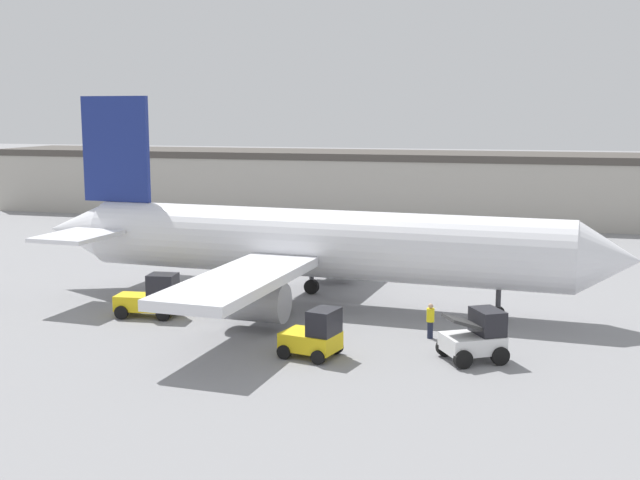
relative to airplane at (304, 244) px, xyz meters
name	(u,v)px	position (x,y,z in m)	size (l,w,h in m)	color
ground_plane	(320,305)	(0.94, -0.06, -3.54)	(400.00, 400.00, 0.00)	gray
terminal_building	(383,185)	(-2.90, 38.79, -0.08)	(85.69, 10.85, 6.91)	#ADA89E
airplane	(304,244)	(0.00, 0.00, 0.00)	(35.51, 28.11, 11.95)	white
ground_crew_worker	(430,320)	(7.98, -5.29, -2.60)	(0.39, 0.39, 1.75)	#1E2338
baggage_tug	(315,335)	(3.34, -9.72, -2.52)	(2.80, 2.51, 2.28)	yellow
belt_loader_truck	(477,337)	(10.44, -8.26, -2.45)	(3.34, 3.19, 2.30)	silver
pushback_tug	(152,297)	(-7.10, -5.10, -2.46)	(3.47, 2.04, 2.39)	yellow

